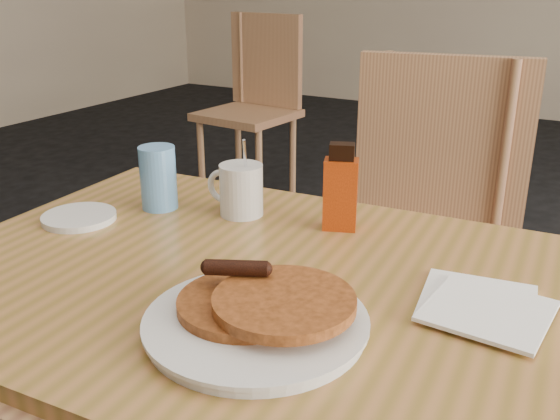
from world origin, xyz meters
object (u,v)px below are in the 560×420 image
object	(u,v)px
chair_main_far	(425,216)
chair_wall_extra	(256,91)
syrup_bottle	(341,190)
coffee_mug	(240,189)
main_table	(275,303)
pancake_plate	(259,315)
blue_tumbler	(158,178)

from	to	relation	value
chair_main_far	chair_wall_extra	distance (m)	1.93
syrup_bottle	coffee_mug	bearing A→B (deg)	167.20
syrup_bottle	chair_main_far	bearing A→B (deg)	68.16
main_table	chair_main_far	distance (m)	0.77
pancake_plate	coffee_mug	size ratio (longest dim) A/B	1.89
chair_main_far	blue_tumbler	bearing A→B (deg)	-131.29
syrup_bottle	blue_tumbler	size ratio (longest dim) A/B	1.28
syrup_bottle	pancake_plate	bearing A→B (deg)	-102.96
coffee_mug	chair_main_far	bearing A→B (deg)	74.77
coffee_mug	syrup_bottle	bearing A→B (deg)	13.11
chair_main_far	coffee_mug	bearing A→B (deg)	-120.57
chair_main_far	pancake_plate	bearing A→B (deg)	-97.62
pancake_plate	syrup_bottle	xyz separation A→B (m)	(-0.05, 0.36, 0.05)
chair_wall_extra	syrup_bottle	world-z (taller)	chair_wall_extra
syrup_bottle	blue_tumbler	xyz separation A→B (m)	(-0.35, -0.08, -0.01)
chair_wall_extra	coffee_mug	world-z (taller)	chair_wall_extra
main_table	coffee_mug	xyz separation A→B (m)	(-0.19, 0.20, 0.10)
coffee_mug	blue_tumbler	world-z (taller)	coffee_mug
chair_main_far	blue_tumbler	world-z (taller)	chair_main_far
pancake_plate	chair_wall_extra	bearing A→B (deg)	121.67
chair_wall_extra	syrup_bottle	distance (m)	2.34
chair_wall_extra	coffee_mug	bearing A→B (deg)	-53.48
main_table	syrup_bottle	distance (m)	0.26
pancake_plate	blue_tumbler	distance (m)	0.50
pancake_plate	coffee_mug	distance (m)	0.42
chair_main_far	syrup_bottle	bearing A→B (deg)	-101.26
coffee_mug	chair_wall_extra	bearing A→B (deg)	125.91
syrup_bottle	main_table	bearing A→B (deg)	-111.64
main_table	blue_tumbler	size ratio (longest dim) A/B	9.70
chair_main_far	chair_wall_extra	bearing A→B (deg)	124.36
chair_wall_extra	pancake_plate	xyz separation A→B (m)	(1.40, -2.27, 0.18)
coffee_mug	blue_tumbler	size ratio (longest dim) A/B	1.25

